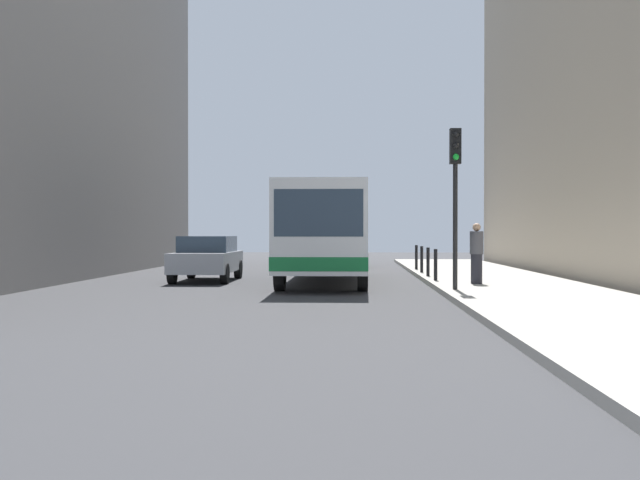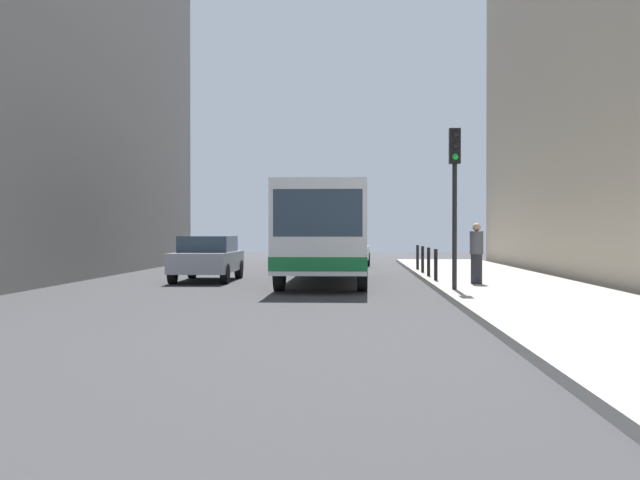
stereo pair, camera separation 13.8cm
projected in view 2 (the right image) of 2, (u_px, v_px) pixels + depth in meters
name	position (u px, v px, depth m)	size (l,w,h in m)	color
ground_plane	(320.00, 288.00, 22.87)	(80.00, 80.00, 0.00)	#38383A
sidewalk	(509.00, 286.00, 22.62)	(4.40, 40.00, 0.15)	#ADA89E
bus	(327.00, 229.00, 25.57)	(2.57, 11.03, 3.00)	white
car_beside_bus	(208.00, 257.00, 26.09)	(1.88, 4.41, 1.48)	#A5A8AD
car_behind_bus	(348.00, 250.00, 36.21)	(2.07, 4.50, 1.48)	silver
traffic_light	(455.00, 177.00, 20.14)	(0.28, 0.33, 4.10)	black
bollard_near	(436.00, 265.00, 23.95)	(0.11, 0.11, 0.95)	black
bollard_mid	(429.00, 262.00, 26.33)	(0.11, 0.11, 0.95)	black
bollard_far	(423.00, 259.00, 28.71)	(0.11, 0.11, 0.95)	black
bollard_farthest	(418.00, 257.00, 31.10)	(0.11, 0.11, 0.95)	black
pedestrian_near_signal	(477.00, 253.00, 22.38)	(0.38, 0.38, 1.72)	#26262D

